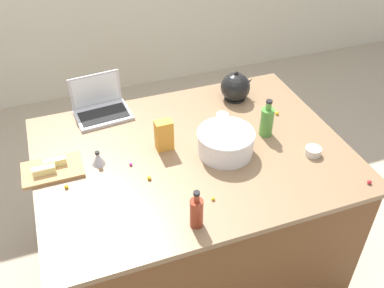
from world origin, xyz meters
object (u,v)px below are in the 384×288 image
(bottle_soy, at_px, (196,212))
(candy_bag, at_px, (164,135))
(cutting_board, at_px, (53,170))
(butter_stick_right, at_px, (55,162))
(mixing_bowl_large, at_px, (226,142))
(butter_stick_left, at_px, (44,170))
(kitchen_timer, at_px, (98,158))
(bottle_olive, at_px, (267,121))
(ramekin_medium, at_px, (222,117))
(kettle, at_px, (235,87))
(laptop, at_px, (101,106))
(ramekin_small, at_px, (313,151))

(bottle_soy, height_order, candy_bag, bottle_soy)
(cutting_board, distance_m, butter_stick_right, 0.04)
(mixing_bowl_large, xyz_separation_m, butter_stick_left, (-0.90, 0.13, -0.03))
(bottle_soy, relative_size, kitchen_timer, 2.51)
(mixing_bowl_large, distance_m, bottle_olive, 0.28)
(butter_stick_left, bearing_deg, bottle_soy, -42.69)
(bottle_olive, height_order, kitchen_timer, bottle_olive)
(bottle_soy, height_order, ramekin_medium, bottle_soy)
(mixing_bowl_large, xyz_separation_m, bottle_olive, (0.27, 0.07, 0.02))
(bottle_olive, xyz_separation_m, bottle_soy, (-0.58, -0.48, -0.01))
(bottle_olive, distance_m, kettle, 0.39)
(laptop, bearing_deg, bottle_olive, -32.11)
(kettle, relative_size, ramekin_medium, 3.03)
(butter_stick_left, distance_m, butter_stick_right, 0.07)
(kettle, bearing_deg, cutting_board, -164.63)
(butter_stick_right, height_order, ramekin_medium, butter_stick_right)
(ramekin_small, bearing_deg, candy_bag, 156.20)
(kettle, distance_m, ramekin_medium, 0.25)
(laptop, relative_size, bottle_olive, 1.52)
(ramekin_small, bearing_deg, kettle, 103.75)
(cutting_board, height_order, candy_bag, candy_bag)
(kettle, bearing_deg, bottle_soy, -123.39)
(cutting_board, distance_m, ramekin_small, 1.32)
(butter_stick_left, bearing_deg, kettle, 15.93)
(laptop, xyz_separation_m, cutting_board, (-0.32, -0.43, -0.04))
(cutting_board, bearing_deg, mixing_bowl_large, -10.07)
(butter_stick_right, bearing_deg, butter_stick_left, -141.23)
(laptop, distance_m, kitchen_timer, 0.46)
(butter_stick_left, distance_m, kitchen_timer, 0.26)
(mixing_bowl_large, relative_size, butter_stick_right, 2.71)
(mixing_bowl_large, height_order, kitchen_timer, mixing_bowl_large)
(laptop, bearing_deg, kitchen_timer, -102.14)
(laptop, bearing_deg, butter_stick_right, -126.84)
(bottle_olive, bearing_deg, cutting_board, 175.87)
(ramekin_small, xyz_separation_m, ramekin_medium, (-0.32, 0.45, -0.00))
(bottle_olive, xyz_separation_m, ramekin_small, (0.15, -0.24, -0.07))
(mixing_bowl_large, height_order, cutting_board, mixing_bowl_large)
(bottle_olive, bearing_deg, mixing_bowl_large, -165.28)
(butter_stick_right, bearing_deg, kitchen_timer, -12.24)
(ramekin_medium, bearing_deg, butter_stick_right, -173.64)
(bottle_soy, xyz_separation_m, kettle, (0.58, 0.87, 0.00))
(butter_stick_right, distance_m, candy_bag, 0.56)
(bottle_olive, relative_size, butter_stick_right, 1.97)
(mixing_bowl_large, distance_m, kettle, 0.53)
(bottle_olive, bearing_deg, candy_bag, 172.99)
(butter_stick_left, xyz_separation_m, ramekin_medium, (1.00, 0.15, -0.02))
(butter_stick_right, height_order, candy_bag, candy_bag)
(cutting_board, xyz_separation_m, ramekin_medium, (0.96, 0.13, 0.01))
(kettle, xyz_separation_m, ramekin_small, (0.16, -0.63, -0.06))
(ramekin_medium, xyz_separation_m, candy_bag, (-0.39, -0.14, 0.07))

